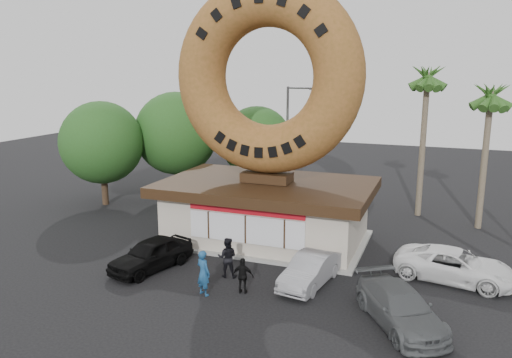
{
  "coord_description": "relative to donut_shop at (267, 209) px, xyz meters",
  "views": [
    {
      "loc": [
        8.77,
        -18.62,
        9.21
      ],
      "look_at": [
        0.14,
        4.0,
        3.86
      ],
      "focal_mm": 35.0,
      "sensor_mm": 36.0,
      "label": 1
    }
  ],
  "objects": [
    {
      "name": "car_black",
      "position": [
        -3.69,
        -5.76,
        -1.03
      ],
      "size": [
        2.87,
        4.62,
        1.47
      ],
      "primitive_type": "imported",
      "rotation": [
        0.0,
        0.0,
        -0.28
      ],
      "color": "black",
      "rests_on": "ground"
    },
    {
      "name": "car_silver",
      "position": [
        3.73,
        -4.8,
        -1.1
      ],
      "size": [
        2.03,
        4.22,
        1.33
      ],
      "primitive_type": "imported",
      "rotation": [
        0.0,
        0.0,
        -0.16
      ],
      "color": "#949498",
      "rests_on": "ground"
    },
    {
      "name": "donut_shop",
      "position": [
        0.0,
        0.0,
        0.0
      ],
      "size": [
        11.2,
        7.2,
        3.8
      ],
      "color": "beige",
      "rests_on": "ground"
    },
    {
      "name": "car_grey",
      "position": [
        7.72,
        -7.04,
        -1.07
      ],
      "size": [
        4.2,
        5.08,
        1.39
      ],
      "primitive_type": "imported",
      "rotation": [
        0.0,
        0.0,
        0.56
      ],
      "color": "#5A5D5F",
      "rests_on": "ground"
    },
    {
      "name": "palm_far",
      "position": [
        11.0,
        6.52,
        5.72
      ],
      "size": [
        2.6,
        2.6,
        8.75
      ],
      "color": "#726651",
      "rests_on": "ground"
    },
    {
      "name": "giant_donut",
      "position": [
        0.0,
        0.02,
        7.05
      ],
      "size": [
        10.03,
        2.56,
        10.03
      ],
      "primitive_type": "torus",
      "rotation": [
        1.57,
        0.0,
        0.0
      ],
      "color": "#995C2C",
      "rests_on": "donut_shop"
    },
    {
      "name": "ground",
      "position": [
        0.0,
        -5.98,
        -1.77
      ],
      "size": [
        90.0,
        90.0,
        0.0
      ],
      "primitive_type": "plane",
      "color": "black",
      "rests_on": "ground"
    },
    {
      "name": "palm_near",
      "position": [
        7.5,
        8.02,
        6.65
      ],
      "size": [
        2.6,
        2.6,
        9.75
      ],
      "color": "#726651",
      "rests_on": "ground"
    },
    {
      "name": "person_center",
      "position": [
        0.02,
        -5.31,
        -0.85
      ],
      "size": [
        1.04,
        0.9,
        1.84
      ],
      "primitive_type": "imported",
      "rotation": [
        0.0,
        0.0,
        3.4
      ],
      "color": "black",
      "rests_on": "ground"
    },
    {
      "name": "tree_far",
      "position": [
        -13.0,
        3.02,
        2.56
      ],
      "size": [
        5.6,
        5.6,
        7.14
      ],
      "color": "#473321",
      "rests_on": "ground"
    },
    {
      "name": "car_white",
      "position": [
        9.63,
        -2.13,
        -1.05
      ],
      "size": [
        5.48,
        3.23,
        1.43
      ],
      "primitive_type": "imported",
      "rotation": [
        0.0,
        0.0,
        1.4
      ],
      "color": "white",
      "rests_on": "ground"
    },
    {
      "name": "tree_mid",
      "position": [
        -4.0,
        9.02,
        2.25
      ],
      "size": [
        5.2,
        5.2,
        6.63
      ],
      "color": "#473321",
      "rests_on": "ground"
    },
    {
      "name": "tree_west",
      "position": [
        -9.5,
        7.02,
        2.87
      ],
      "size": [
        6.0,
        6.0,
        7.65
      ],
      "color": "#473321",
      "rests_on": "ground"
    },
    {
      "name": "person_left",
      "position": [
        -0.15,
        -7.35,
        -0.8
      ],
      "size": [
        0.83,
        0.71,
        1.94
      ],
      "primitive_type": "imported",
      "rotation": [
        0.0,
        0.0,
        2.72
      ],
      "color": "navy",
      "rests_on": "ground"
    },
    {
      "name": "person_right",
      "position": [
        1.32,
        -6.62,
        -1.0
      ],
      "size": [
        0.95,
        0.51,
        1.54
      ],
      "primitive_type": "imported",
      "rotation": [
        0.0,
        0.0,
        3.3
      ],
      "color": "black",
      "rests_on": "ground"
    },
    {
      "name": "street_lamp",
      "position": [
        -1.86,
        10.02,
        2.72
      ],
      "size": [
        2.11,
        0.2,
        8.0
      ],
      "color": "#59595E",
      "rests_on": "ground"
    }
  ]
}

